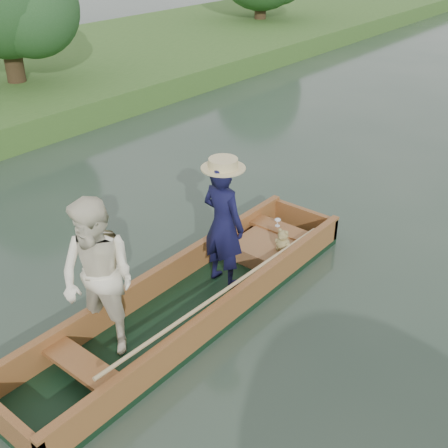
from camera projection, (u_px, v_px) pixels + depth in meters
The scene contains 2 objects.
ground at pixel (193, 312), 6.76m from camera, with size 120.00×120.00×0.00m, color #283D30.
punt at pixel (170, 274), 6.35m from camera, with size 1.29×5.00×1.85m.
Camera 1 is at (3.70, -3.94, 4.22)m, focal length 45.00 mm.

